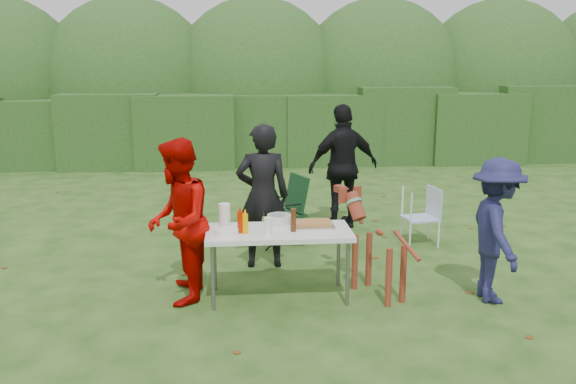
{
  "coord_description": "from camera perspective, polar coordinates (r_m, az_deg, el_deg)",
  "views": [
    {
      "loc": [
        -0.59,
        -6.25,
        2.5
      ],
      "look_at": [
        -0.0,
        0.44,
        1.0
      ],
      "focal_mm": 38.0,
      "sensor_mm": 36.0,
      "label": 1
    }
  ],
  "objects": [
    {
      "name": "child",
      "position": [
        6.61,
        18.92,
        -3.43
      ],
      "size": [
        0.65,
        1.02,
        1.5
      ],
      "primitive_type": "imported",
      "rotation": [
        0.0,
        0.0,
        1.48
      ],
      "color": "#1C1D49",
      "rests_on": "ground"
    },
    {
      "name": "beer_bottle",
      "position": [
        6.24,
        0.5,
        -2.64
      ],
      "size": [
        0.06,
        0.06,
        0.24
      ],
      "primitive_type": "cylinder",
      "color": "#47230F",
      "rests_on": "folding_table"
    },
    {
      "name": "person_cook",
      "position": [
        7.26,
        -2.38,
        -0.38
      ],
      "size": [
        0.64,
        0.42,
        1.74
      ],
      "primitive_type": "imported",
      "rotation": [
        0.0,
        0.0,
        3.14
      ],
      "color": "black",
      "rests_on": "ground"
    },
    {
      "name": "plate_stack",
      "position": [
        6.21,
        -5.76,
        -3.71
      ],
      "size": [
        0.24,
        0.24,
        0.05
      ],
      "primitive_type": "cylinder",
      "color": "white",
      "rests_on": "folding_table"
    },
    {
      "name": "lawn_chair",
      "position": [
        8.44,
        12.27,
        -2.19
      ],
      "size": [
        0.53,
        0.53,
        0.78
      ],
      "primitive_type": null,
      "rotation": [
        0.0,
        0.0,
        3.32
      ],
      "color": "#4E79B4",
      "rests_on": "ground"
    },
    {
      "name": "dog",
      "position": [
        6.5,
        8.51,
        -5.18
      ],
      "size": [
        0.9,
        1.2,
        1.06
      ],
      "primitive_type": null,
      "rotation": [
        0.0,
        0.0,
        2.04
      ],
      "color": "maroon",
      "rests_on": "ground"
    },
    {
      "name": "person_black_puffy",
      "position": [
        8.97,
        5.2,
        2.37
      ],
      "size": [
        1.15,
        0.69,
        1.83
      ],
      "primitive_type": "imported",
      "rotation": [
        0.0,
        0.0,
        3.38
      ],
      "color": "black",
      "rests_on": "ground"
    },
    {
      "name": "camping_chair",
      "position": [
        8.26,
        -0.49,
        -1.67
      ],
      "size": [
        0.76,
        0.76,
        0.93
      ],
      "primitive_type": null,
      "rotation": [
        0.0,
        0.0,
        3.52
      ],
      "color": "#103218",
      "rests_on": "ground"
    },
    {
      "name": "hedge_row",
      "position": [
        14.36,
        -2.65,
        5.98
      ],
      "size": [
        22.0,
        1.4,
        1.7
      ],
      "primitive_type": "cube",
      "color": "#23471C",
      "rests_on": "ground"
    },
    {
      "name": "ketchup_bottle",
      "position": [
        6.21,
        -4.49,
        -2.85
      ],
      "size": [
        0.06,
        0.06,
        0.22
      ],
      "primitive_type": "cylinder",
      "color": "#B21B00",
      "rests_on": "folding_table"
    },
    {
      "name": "focaccia_bread",
      "position": [
        6.44,
        2.29,
        -2.92
      ],
      "size": [
        0.4,
        0.26,
        0.04
      ],
      "primitive_type": "cube",
      "color": "#9F6C36",
      "rests_on": "food_tray"
    },
    {
      "name": "paper_towel_roll",
      "position": [
        6.4,
        -5.96,
        -2.24
      ],
      "size": [
        0.12,
        0.12,
        0.26
      ],
      "primitive_type": "cylinder",
      "color": "white",
      "rests_on": "folding_table"
    },
    {
      "name": "folding_table",
      "position": [
        6.33,
        -0.87,
        -4.06
      ],
      "size": [
        1.5,
        0.7,
        0.74
      ],
      "color": "silver",
      "rests_on": "ground"
    },
    {
      "name": "cup_stack",
      "position": [
        6.14,
        -1.87,
        -3.21
      ],
      "size": [
        0.08,
        0.08,
        0.18
      ],
      "primitive_type": "cylinder",
      "color": "white",
      "rests_on": "folding_table"
    },
    {
      "name": "mustard_bottle",
      "position": [
        6.2,
        -4.03,
        -2.98
      ],
      "size": [
        0.06,
        0.06,
        0.2
      ],
      "primitive_type": "cylinder",
      "color": "#ECA500",
      "rests_on": "folding_table"
    },
    {
      "name": "pasta_bowl",
      "position": [
        6.54,
        -0.83,
        -2.56
      ],
      "size": [
        0.26,
        0.26,
        0.1
      ],
      "primitive_type": "cylinder",
      "color": "silver",
      "rests_on": "folding_table"
    },
    {
      "name": "person_red_jacket",
      "position": [
        6.33,
        -10.26,
        -2.73
      ],
      "size": [
        0.65,
        0.83,
        1.7
      ],
      "primitive_type": "imported",
      "rotation": [
        0.0,
        0.0,
        -1.58
      ],
      "color": "#AF0400",
      "rests_on": "ground"
    },
    {
      "name": "ground",
      "position": [
        6.76,
        0.36,
        -9.12
      ],
      "size": [
        80.0,
        80.0,
        0.0
      ],
      "primitive_type": "plane",
      "color": "#1E4211"
    },
    {
      "name": "shrub_backdrop",
      "position": [
        15.89,
        -2.93,
        9.33
      ],
      "size": [
        20.0,
        2.6,
        3.2
      ],
      "primitive_type": "ellipsoid",
      "color": "#3D6628",
      "rests_on": "ground"
    },
    {
      "name": "food_tray",
      "position": [
        6.45,
        2.29,
        -3.16
      ],
      "size": [
        0.45,
        0.3,
        0.02
      ],
      "primitive_type": "cube",
      "color": "#B7B7BA",
      "rests_on": "folding_table"
    }
  ]
}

